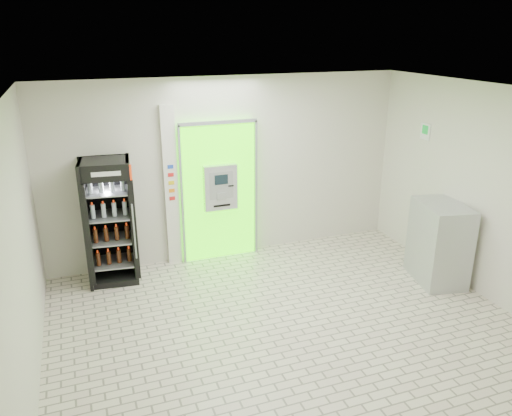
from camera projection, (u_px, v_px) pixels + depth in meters
ground at (287, 327)px, 6.53m from camera, size 6.00×6.00×0.00m
room_shell at (290, 193)px, 5.91m from camera, size 6.00×6.00×6.00m
atm_assembly at (219, 190)px, 8.20m from camera, size 1.30×0.24×2.33m
pillar at (171, 187)px, 7.94m from camera, size 0.22×0.11×2.60m
beverage_cooler at (110, 224)px, 7.51m from camera, size 0.78×0.73×1.90m
steel_cabinet at (439, 243)px, 7.56m from camera, size 0.81×1.04×1.24m
exit_sign at (425, 131)px, 8.02m from camera, size 0.02×0.22×0.26m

